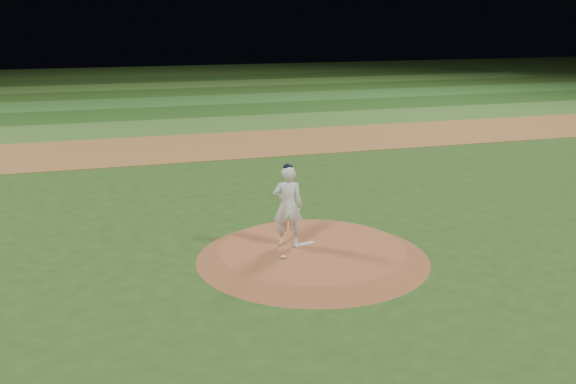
{
  "coord_description": "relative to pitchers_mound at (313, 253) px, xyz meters",
  "views": [
    {
      "loc": [
        -4.74,
        -13.45,
        5.6
      ],
      "look_at": [
        0.0,
        2.0,
        1.1
      ],
      "focal_mm": 40.0,
      "sensor_mm": 36.0,
      "label": 1
    }
  ],
  "objects": [
    {
      "name": "outfield_stripe_1",
      "position": [
        0.0,
        24.5,
        -0.12
      ],
      "size": [
        70.0,
        5.0,
        0.02
      ],
      "primitive_type": "cube",
      "color": "#214B18",
      "rests_on": "ground"
    },
    {
      "name": "outfield_stripe_5",
      "position": [
        0.0,
        44.5,
        -0.12
      ],
      "size": [
        70.0,
        5.0,
        0.02
      ],
      "primitive_type": "cube",
      "color": "#1D3F14",
      "rests_on": "ground"
    },
    {
      "name": "pitcher_on_mound",
      "position": [
        -0.49,
        0.43,
        1.1
      ],
      "size": [
        0.8,
        0.62,
        1.99
      ],
      "color": "white",
      "rests_on": "pitchers_mound"
    },
    {
      "name": "outfield_stripe_4",
      "position": [
        0.0,
        39.5,
        -0.12
      ],
      "size": [
        70.0,
        5.0,
        0.02
      ],
      "primitive_type": "cube",
      "color": "#3B6825",
      "rests_on": "ground"
    },
    {
      "name": "pitchers_mound",
      "position": [
        0.0,
        0.0,
        0.0
      ],
      "size": [
        5.5,
        5.5,
        0.25
      ],
      "primitive_type": "cone",
      "color": "#9D5530",
      "rests_on": "ground"
    },
    {
      "name": "outfield_stripe_2",
      "position": [
        0.0,
        29.5,
        -0.12
      ],
      "size": [
        70.0,
        5.0,
        0.02
      ],
      "primitive_type": "cube",
      "color": "#2F6725",
      "rests_on": "ground"
    },
    {
      "name": "rosin_bag",
      "position": [
        -0.85,
        -0.4,
        0.16
      ],
      "size": [
        0.12,
        0.12,
        0.07
      ],
      "primitive_type": "ellipsoid",
      "color": "silver",
      "rests_on": "pitchers_mound"
    },
    {
      "name": "pitching_rubber",
      "position": [
        -0.12,
        0.29,
        0.14
      ],
      "size": [
        0.55,
        0.25,
        0.03
      ],
      "primitive_type": "cube",
      "rotation": [
        0.0,
        0.0,
        0.23
      ],
      "color": "silver",
      "rests_on": "pitchers_mound"
    },
    {
      "name": "ground",
      "position": [
        0.0,
        0.0,
        -0.12
      ],
      "size": [
        120.0,
        120.0,
        0.0
      ],
      "primitive_type": "plane",
      "color": "#2A4D18",
      "rests_on": "ground"
    },
    {
      "name": "outfield_stripe_3",
      "position": [
        0.0,
        34.5,
        -0.12
      ],
      "size": [
        70.0,
        5.0,
        0.02
      ],
      "primitive_type": "cube",
      "color": "#244917",
      "rests_on": "ground"
    },
    {
      "name": "infield_dirt_band",
      "position": [
        0.0,
        14.0,
        -0.12
      ],
      "size": [
        70.0,
        6.0,
        0.02
      ],
      "primitive_type": "cube",
      "color": "#99632F",
      "rests_on": "ground"
    },
    {
      "name": "outfield_stripe_0",
      "position": [
        0.0,
        19.5,
        -0.12
      ],
      "size": [
        70.0,
        5.0,
        0.02
      ],
      "primitive_type": "cube",
      "color": "#3C6B27",
      "rests_on": "ground"
    }
  ]
}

